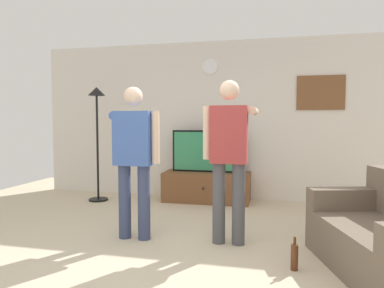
{
  "coord_description": "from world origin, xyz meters",
  "views": [
    {
      "loc": [
        0.98,
        -3.11,
        1.34
      ],
      "look_at": [
        -0.03,
        1.2,
        1.05
      ],
      "focal_mm": 32.97,
      "sensor_mm": 36.0,
      "label": 1
    }
  ],
  "objects_px": {
    "tv_stand": "(207,187)",
    "framed_picture": "(321,93)",
    "beverage_bottle": "(294,257)",
    "television": "(207,151)",
    "floor_lamp": "(97,120)",
    "person_standing_nearer_couch": "(229,152)",
    "wall_clock": "(210,67)",
    "person_standing_nearer_lamp": "(134,153)"
  },
  "relations": [
    {
      "from": "tv_stand",
      "to": "framed_picture",
      "type": "height_order",
      "value": "framed_picture"
    },
    {
      "from": "beverage_bottle",
      "to": "television",
      "type": "bearing_deg",
      "value": 116.72
    },
    {
      "from": "floor_lamp",
      "to": "framed_picture",
      "type": "bearing_deg",
      "value": 10.2
    },
    {
      "from": "person_standing_nearer_couch",
      "to": "wall_clock",
      "type": "bearing_deg",
      "value": 105.51
    },
    {
      "from": "beverage_bottle",
      "to": "person_standing_nearer_couch",
      "type": "bearing_deg",
      "value": 139.52
    },
    {
      "from": "wall_clock",
      "to": "beverage_bottle",
      "type": "distance_m",
      "value": 3.75
    },
    {
      "from": "television",
      "to": "person_standing_nearer_couch",
      "type": "bearing_deg",
      "value": -72.69
    },
    {
      "from": "framed_picture",
      "to": "person_standing_nearer_lamp",
      "type": "distance_m",
      "value": 3.32
    },
    {
      "from": "person_standing_nearer_couch",
      "to": "beverage_bottle",
      "type": "relative_size",
      "value": 5.85
    },
    {
      "from": "tv_stand",
      "to": "beverage_bottle",
      "type": "bearing_deg",
      "value": -62.85
    },
    {
      "from": "wall_clock",
      "to": "beverage_bottle",
      "type": "xyz_separation_m",
      "value": [
        1.28,
        -2.79,
        -2.15
      ]
    },
    {
      "from": "person_standing_nearer_couch",
      "to": "framed_picture",
      "type": "bearing_deg",
      "value": 61.93
    },
    {
      "from": "person_standing_nearer_lamp",
      "to": "person_standing_nearer_couch",
      "type": "height_order",
      "value": "person_standing_nearer_couch"
    },
    {
      "from": "beverage_bottle",
      "to": "framed_picture",
      "type": "bearing_deg",
      "value": 79.42
    },
    {
      "from": "television",
      "to": "floor_lamp",
      "type": "xyz_separation_m",
      "value": [
        -1.79,
        -0.4,
        0.52
      ]
    },
    {
      "from": "person_standing_nearer_couch",
      "to": "beverage_bottle",
      "type": "bearing_deg",
      "value": -40.48
    },
    {
      "from": "wall_clock",
      "to": "framed_picture",
      "type": "xyz_separation_m",
      "value": [
        1.8,
        0.0,
        -0.48
      ]
    },
    {
      "from": "tv_stand",
      "to": "beverage_bottle",
      "type": "height_order",
      "value": "tv_stand"
    },
    {
      "from": "framed_picture",
      "to": "person_standing_nearer_couch",
      "type": "distance_m",
      "value": 2.64
    },
    {
      "from": "person_standing_nearer_couch",
      "to": "beverage_bottle",
      "type": "distance_m",
      "value": 1.24
    },
    {
      "from": "framed_picture",
      "to": "floor_lamp",
      "type": "relative_size",
      "value": 0.39
    },
    {
      "from": "television",
      "to": "person_standing_nearer_couch",
      "type": "relative_size",
      "value": 0.67
    },
    {
      "from": "floor_lamp",
      "to": "beverage_bottle",
      "type": "xyz_separation_m",
      "value": [
        3.07,
        -2.15,
        -1.24
      ]
    },
    {
      "from": "television",
      "to": "person_standing_nearer_lamp",
      "type": "relative_size",
      "value": 0.69
    },
    {
      "from": "tv_stand",
      "to": "person_standing_nearer_couch",
      "type": "height_order",
      "value": "person_standing_nearer_couch"
    },
    {
      "from": "tv_stand",
      "to": "floor_lamp",
      "type": "xyz_separation_m",
      "value": [
        -1.79,
        -0.35,
        1.12
      ]
    },
    {
      "from": "tv_stand",
      "to": "wall_clock",
      "type": "height_order",
      "value": "wall_clock"
    },
    {
      "from": "framed_picture",
      "to": "person_standing_nearer_lamp",
      "type": "xyz_separation_m",
      "value": [
        -2.25,
        -2.3,
        -0.82
      ]
    },
    {
      "from": "tv_stand",
      "to": "beverage_bottle",
      "type": "xyz_separation_m",
      "value": [
        1.28,
        -2.5,
        -0.12
      ]
    },
    {
      "from": "television",
      "to": "beverage_bottle",
      "type": "bearing_deg",
      "value": -63.28
    },
    {
      "from": "tv_stand",
      "to": "framed_picture",
      "type": "relative_size",
      "value": 1.93
    },
    {
      "from": "person_standing_nearer_lamp",
      "to": "beverage_bottle",
      "type": "xyz_separation_m",
      "value": [
        1.73,
        -0.49,
        -0.86
      ]
    },
    {
      "from": "television",
      "to": "wall_clock",
      "type": "relative_size",
      "value": 4.5
    },
    {
      "from": "person_standing_nearer_lamp",
      "to": "person_standing_nearer_couch",
      "type": "distance_m",
      "value": 1.07
    },
    {
      "from": "tv_stand",
      "to": "wall_clock",
      "type": "relative_size",
      "value": 5.44
    },
    {
      "from": "tv_stand",
      "to": "person_standing_nearer_couch",
      "type": "relative_size",
      "value": 0.8
    },
    {
      "from": "tv_stand",
      "to": "person_standing_nearer_lamp",
      "type": "height_order",
      "value": "person_standing_nearer_lamp"
    },
    {
      "from": "floor_lamp",
      "to": "beverage_bottle",
      "type": "distance_m",
      "value": 3.95
    },
    {
      "from": "tv_stand",
      "to": "floor_lamp",
      "type": "bearing_deg",
      "value": -168.89
    },
    {
      "from": "person_standing_nearer_lamp",
      "to": "tv_stand",
      "type": "bearing_deg",
      "value": 77.38
    },
    {
      "from": "tv_stand",
      "to": "framed_picture",
      "type": "bearing_deg",
      "value": 9.29
    },
    {
      "from": "tv_stand",
      "to": "floor_lamp",
      "type": "height_order",
      "value": "floor_lamp"
    }
  ]
}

